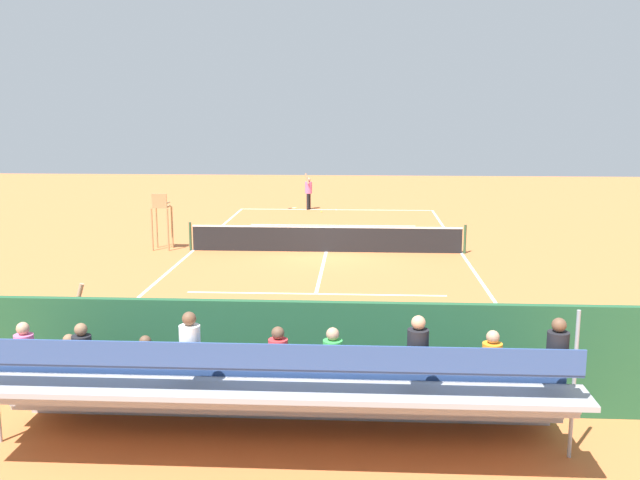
{
  "coord_description": "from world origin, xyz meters",
  "views": [
    {
      "loc": [
        -1.25,
        25.82,
        5.31
      ],
      "look_at": [
        0.0,
        4.0,
        1.2
      ],
      "focal_mm": 39.85,
      "sensor_mm": 36.0,
      "label": 1
    }
  ],
  "objects_px": {
    "tennis_player": "(309,190)",
    "line_judge": "(77,331)",
    "bleacher_stand": "(275,388)",
    "equipment_bag": "(295,387)",
    "tennis_net": "(326,239)",
    "courtside_bench": "(388,367)",
    "umpire_chair": "(161,215)",
    "tennis_racket": "(294,208)",
    "tennis_ball_near": "(322,212)"
  },
  "relations": [
    {
      "from": "tennis_player",
      "to": "line_judge",
      "type": "bearing_deg",
      "value": 83.38
    },
    {
      "from": "bleacher_stand",
      "to": "equipment_bag",
      "type": "relative_size",
      "value": 10.07
    },
    {
      "from": "tennis_net",
      "to": "courtside_bench",
      "type": "bearing_deg",
      "value": 97.67
    },
    {
      "from": "umpire_chair",
      "to": "tennis_player",
      "type": "height_order",
      "value": "umpire_chair"
    },
    {
      "from": "tennis_net",
      "to": "bleacher_stand",
      "type": "xyz_separation_m",
      "value": [
        0.06,
        15.38,
        0.48
      ]
    },
    {
      "from": "tennis_net",
      "to": "line_judge",
      "type": "relative_size",
      "value": 5.35
    },
    {
      "from": "equipment_bag",
      "to": "line_judge",
      "type": "height_order",
      "value": "line_judge"
    },
    {
      "from": "courtside_bench",
      "to": "line_judge",
      "type": "relative_size",
      "value": 0.93
    },
    {
      "from": "tennis_racket",
      "to": "line_judge",
      "type": "relative_size",
      "value": 0.27
    },
    {
      "from": "line_judge",
      "to": "tennis_player",
      "type": "bearing_deg",
      "value": -96.62
    },
    {
      "from": "bleacher_stand",
      "to": "umpire_chair",
      "type": "xyz_separation_m",
      "value": [
        6.14,
        -15.47,
        0.33
      ]
    },
    {
      "from": "tennis_net",
      "to": "equipment_bag",
      "type": "relative_size",
      "value": 11.44
    },
    {
      "from": "umpire_chair",
      "to": "tennis_ball_near",
      "type": "height_order",
      "value": "umpire_chair"
    },
    {
      "from": "tennis_player",
      "to": "tennis_ball_near",
      "type": "relative_size",
      "value": 29.18
    },
    {
      "from": "tennis_racket",
      "to": "line_judge",
      "type": "height_order",
      "value": "line_judge"
    },
    {
      "from": "tennis_ball_near",
      "to": "tennis_racket",
      "type": "bearing_deg",
      "value": -42.99
    },
    {
      "from": "tennis_player",
      "to": "tennis_racket",
      "type": "height_order",
      "value": "tennis_player"
    },
    {
      "from": "tennis_net",
      "to": "bleacher_stand",
      "type": "height_order",
      "value": "bleacher_stand"
    },
    {
      "from": "tennis_ball_near",
      "to": "equipment_bag",
      "type": "bearing_deg",
      "value": 91.96
    },
    {
      "from": "tennis_net",
      "to": "tennis_player",
      "type": "xyz_separation_m",
      "value": [
        1.46,
        -11.05,
        0.51
      ]
    },
    {
      "from": "tennis_racket",
      "to": "tennis_player",
      "type": "bearing_deg",
      "value": 153.56
    },
    {
      "from": "bleacher_stand",
      "to": "umpire_chair",
      "type": "height_order",
      "value": "bleacher_stand"
    },
    {
      "from": "equipment_bag",
      "to": "tennis_player",
      "type": "xyz_separation_m",
      "value": [
        1.54,
        -24.45,
        0.84
      ]
    },
    {
      "from": "tennis_player",
      "to": "equipment_bag",
      "type": "bearing_deg",
      "value": 93.6
    },
    {
      "from": "courtside_bench",
      "to": "tennis_ball_near",
      "type": "relative_size",
      "value": 27.27
    },
    {
      "from": "umpire_chair",
      "to": "courtside_bench",
      "type": "height_order",
      "value": "umpire_chair"
    },
    {
      "from": "tennis_player",
      "to": "line_judge",
      "type": "height_order",
      "value": "same"
    },
    {
      "from": "umpire_chair",
      "to": "tennis_racket",
      "type": "height_order",
      "value": "umpire_chair"
    },
    {
      "from": "equipment_bag",
      "to": "tennis_player",
      "type": "height_order",
      "value": "tennis_player"
    },
    {
      "from": "tennis_player",
      "to": "tennis_ball_near",
      "type": "distance_m",
      "value": 1.61
    },
    {
      "from": "umpire_chair",
      "to": "equipment_bag",
      "type": "relative_size",
      "value": 2.38
    },
    {
      "from": "tennis_ball_near",
      "to": "umpire_chair",
      "type": "bearing_deg",
      "value": 61.08
    },
    {
      "from": "tennis_net",
      "to": "umpire_chair",
      "type": "xyz_separation_m",
      "value": [
        6.2,
        -0.09,
        0.81
      ]
    },
    {
      "from": "umpire_chair",
      "to": "tennis_player",
      "type": "distance_m",
      "value": 11.94
    },
    {
      "from": "tennis_ball_near",
      "to": "line_judge",
      "type": "height_order",
      "value": "line_judge"
    },
    {
      "from": "line_judge",
      "to": "tennis_net",
      "type": "bearing_deg",
      "value": -108.22
    },
    {
      "from": "equipment_bag",
      "to": "bleacher_stand",
      "type": "bearing_deg",
      "value": 85.95
    },
    {
      "from": "umpire_chair",
      "to": "line_judge",
      "type": "height_order",
      "value": "umpire_chair"
    },
    {
      "from": "bleacher_stand",
      "to": "line_judge",
      "type": "relative_size",
      "value": 4.7
    },
    {
      "from": "tennis_net",
      "to": "line_judge",
      "type": "distance_m",
      "value": 13.57
    },
    {
      "from": "umpire_chair",
      "to": "tennis_racket",
      "type": "distance_m",
      "value": 12.09
    },
    {
      "from": "courtside_bench",
      "to": "tennis_player",
      "type": "relative_size",
      "value": 0.93
    },
    {
      "from": "bleacher_stand",
      "to": "umpire_chair",
      "type": "relative_size",
      "value": 4.23
    },
    {
      "from": "tennis_net",
      "to": "tennis_racket",
      "type": "bearing_deg",
      "value": -78.77
    },
    {
      "from": "line_judge",
      "to": "tennis_racket",
      "type": "bearing_deg",
      "value": -94.62
    },
    {
      "from": "tennis_player",
      "to": "line_judge",
      "type": "distance_m",
      "value": 24.1
    },
    {
      "from": "umpire_chair",
      "to": "tennis_ball_near",
      "type": "relative_size",
      "value": 32.42
    },
    {
      "from": "umpire_chair",
      "to": "equipment_bag",
      "type": "height_order",
      "value": "umpire_chair"
    },
    {
      "from": "umpire_chair",
      "to": "tennis_player",
      "type": "xyz_separation_m",
      "value": [
        -4.74,
        -10.96,
        -0.3
      ]
    },
    {
      "from": "equipment_bag",
      "to": "tennis_ball_near",
      "type": "xyz_separation_m",
      "value": [
        0.8,
        -23.41,
        -0.15
      ]
    }
  ]
}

